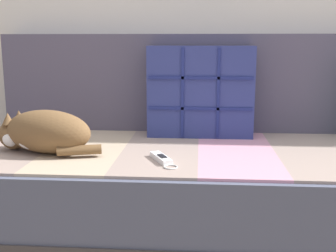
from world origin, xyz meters
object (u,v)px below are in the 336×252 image
object	(u,v)px
sleeping_cat	(42,132)
game_remote_far	(162,159)
couch	(234,196)
throw_pillow_quilted	(200,92)

from	to	relation	value
sleeping_cat	game_remote_far	xyz separation A→B (m)	(0.46, -0.08, -0.07)
sleeping_cat	game_remote_far	world-z (taller)	sleeping_cat
couch	game_remote_far	bearing A→B (deg)	-142.25
couch	throw_pillow_quilted	world-z (taller)	throw_pillow_quilted
throw_pillow_quilted	game_remote_far	distance (m)	0.49
throw_pillow_quilted	game_remote_far	world-z (taller)	throw_pillow_quilted
couch	game_remote_far	distance (m)	0.41
game_remote_far	throw_pillow_quilted	bearing A→B (deg)	72.77
throw_pillow_quilted	sleeping_cat	world-z (taller)	throw_pillow_quilted
sleeping_cat	game_remote_far	bearing A→B (deg)	-10.35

